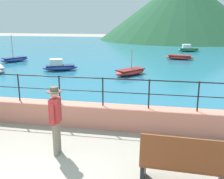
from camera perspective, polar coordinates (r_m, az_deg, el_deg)
The scene contains 11 objects.
promenade_wall at distance 8.51m, azimuth -6.64°, elevation -5.45°, with size 20.00×0.56×0.70m, color tan.
railing at distance 8.22m, azimuth -6.84°, elevation 0.84°, with size 18.44×0.04×0.90m.
lake_water at distance 30.51m, azimuth 6.21°, elevation 8.61°, with size 64.00×44.32×0.06m, color #236B89.
hill_main at distance 48.86m, azimuth 14.99°, elevation 16.69°, with size 28.65×28.65×10.58m, color #1E4C2D.
bench_far at distance 5.56m, azimuth 15.21°, elevation -15.05°, with size 1.72×0.62×1.13m.
person_walking at distance 6.61m, azimuth -12.18°, elevation -5.93°, with size 0.38×0.57×1.75m.
boat_0 at distance 16.01m, azimuth 4.03°, elevation 3.90°, with size 2.12×2.37×1.60m.
boat_1 at distance 29.44m, azimuth 16.26°, elevation 8.47°, with size 2.42×1.27×0.76m.
boat_3 at distance 23.17m, azimuth 14.50°, elevation 6.84°, with size 2.43×1.33×0.36m.
boat_5 at distance 17.80m, azimuth -11.38°, elevation 4.97°, with size 2.47×1.72×0.76m.
boat_6 at distance 22.64m, azimuth -20.47°, elevation 6.22°, with size 2.01×2.42×2.14m.
Camera 1 is at (2.45, -4.40, 3.28)m, focal length 41.99 mm.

